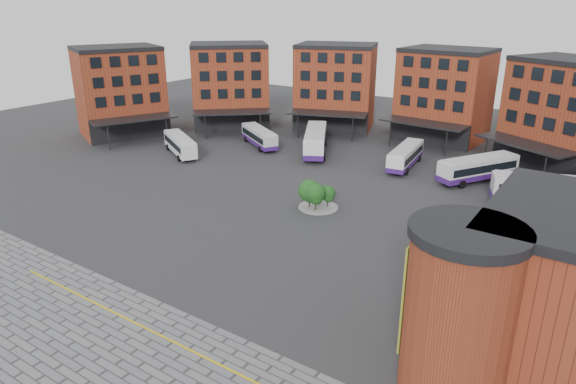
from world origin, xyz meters
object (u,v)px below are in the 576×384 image
Objects in this scene: bus_e at (478,168)px; bus_f at (551,191)px; tree_island at (315,194)px; bus_d at (405,156)px; bus_a at (180,144)px; bus_c at (315,141)px; blue_car at (469,348)px; bus_b at (259,137)px.

bus_f reaches higher than bus_e.
bus_d is (2.40, 19.94, -0.22)m from tree_island.
bus_a is 0.78× the size of bus_f.
bus_a is (-27.55, 6.87, -0.11)m from tree_island.
bus_c reaches higher than bus_f.
bus_d is 19.48m from bus_f.
bus_d is 2.79× the size of blue_car.
bus_f is (18.89, -4.76, 0.31)m from bus_d.
blue_car is (18.85, -35.64, -0.96)m from bus_d.
bus_e reaches higher than bus_b.
bus_e is at bearing -135.64° from bus_f.
bus_a is 0.90× the size of bus_e.
bus_b reaches higher than blue_car.
bus_f reaches higher than bus_d.
bus_e is (9.87, -0.46, 0.14)m from bus_d.
bus_b is 2.58× the size of blue_car.
tree_island is 0.45× the size of bus_a.
blue_car is at bearing -96.26° from bus_b.
blue_car is at bearing -85.28° from bus_a.
bus_c reaches higher than bus_a.
bus_c is 1.18× the size of bus_d.
bus_c is at bearing -116.47° from bus_f.
tree_island is 0.45× the size of bus_b.
bus_e is at bearing -54.20° from bus_b.
bus_f is at bearing 5.41° from bus_e.
bus_b is (-20.69, 17.21, -0.26)m from tree_island.
bus_a is at bearing -100.49° from bus_f.
tree_island is 21.98m from bus_c.
bus_c is at bearing -48.39° from bus_b.
blue_car is (-0.03, -30.88, -1.27)m from bus_f.
bus_b is at bearing -179.80° from bus_d.
tree_island is 0.42× the size of bus_d.
bus_b is 0.89× the size of bus_e.
bus_f is at bearing -20.72° from bus_d.
bus_d reaches higher than bus_a.
bus_a is 53.78m from blue_car.
bus_f reaches higher than bus_a.
bus_c is 32.87m from bus_f.
bus_b is at bearing -4.02° from bus_a.
bus_c is at bearing -147.45° from bus_e.
bus_a is 2.61× the size of blue_car.
bus_e is (23.65, 0.67, -0.21)m from bus_c.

